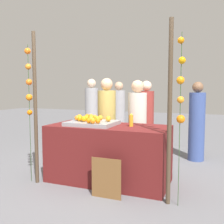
{
  "coord_description": "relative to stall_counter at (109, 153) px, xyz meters",
  "views": [
    {
      "loc": [
        1.54,
        -3.71,
        1.47
      ],
      "look_at": [
        0.0,
        0.15,
        1.09
      ],
      "focal_mm": 41.54,
      "sensor_mm": 36.0,
      "label": 1
    }
  ],
  "objects": [
    {
      "name": "vendor_right",
      "position": [
        0.28,
        0.66,
        0.31
      ],
      "size": [
        0.32,
        0.32,
        1.62
      ],
      "color": "beige",
      "rests_on": "ground_plane"
    },
    {
      "name": "crowd_person_2",
      "position": [
        -0.78,
        2.58,
        0.32
      ],
      "size": [
        0.33,
        0.33,
        1.65
      ],
      "color": "#99999E",
      "rests_on": "ground_plane"
    },
    {
      "name": "chalkboard_sign",
      "position": [
        0.22,
        -0.61,
        -0.18
      ],
      "size": [
        0.42,
        0.03,
        0.56
      ],
      "color": "brown",
      "rests_on": "ground_plane"
    },
    {
      "name": "garland_strand_left",
      "position": [
        -1.15,
        -0.45,
        1.13
      ],
      "size": [
        0.11,
        0.11,
        2.14
      ],
      "color": "#2D4C23",
      "rests_on": "ground_plane"
    },
    {
      "name": "orange_4",
      "position": [
        -0.13,
        -0.3,
        0.55
      ],
      "size": [
        0.09,
        0.09,
        0.09
      ],
      "primitive_type": "sphere",
      "color": "orange",
      "rests_on": "orange_tray"
    },
    {
      "name": "orange_7",
      "position": [
        -0.35,
        -0.15,
        0.55
      ],
      "size": [
        0.09,
        0.09,
        0.09
      ],
      "primitive_type": "sphere",
      "color": "orange",
      "rests_on": "orange_tray"
    },
    {
      "name": "orange_8",
      "position": [
        -0.45,
        -0.11,
        0.55
      ],
      "size": [
        0.08,
        0.08,
        0.08
      ],
      "primitive_type": "sphere",
      "color": "orange",
      "rests_on": "orange_tray"
    },
    {
      "name": "orange_15",
      "position": [
        -0.37,
        -0.06,
        0.55
      ],
      "size": [
        0.09,
        0.09,
        0.09
      ],
      "primitive_type": "sphere",
      "color": "orange",
      "rests_on": "orange_tray"
    },
    {
      "name": "orange_11",
      "position": [
        -0.06,
        -0.26,
        0.54
      ],
      "size": [
        0.07,
        0.07,
        0.07
      ],
      "primitive_type": "sphere",
      "color": "orange",
      "rests_on": "orange_tray"
    },
    {
      "name": "garland_strand_right",
      "position": [
        1.15,
        -0.49,
        1.04
      ],
      "size": [
        0.11,
        0.11,
        2.14
      ],
      "color": "#2D4C23",
      "rests_on": "ground_plane"
    },
    {
      "name": "orange_0",
      "position": [
        -0.2,
        0.13,
        0.55
      ],
      "size": [
        0.08,
        0.08,
        0.08
      ],
      "primitive_type": "sphere",
      "color": "orange",
      "rests_on": "orange_tray"
    },
    {
      "name": "orange_tray",
      "position": [
        -0.26,
        -0.04,
        0.48
      ],
      "size": [
        0.74,
        0.63,
        0.06
      ],
      "primitive_type": "cube",
      "color": "gray",
      "rests_on": "stall_counter"
    },
    {
      "name": "orange_16",
      "position": [
        -0.48,
        0.21,
        0.55
      ],
      "size": [
        0.08,
        0.08,
        0.08
      ],
      "primitive_type": "sphere",
      "color": "orange",
      "rests_on": "orange_tray"
    },
    {
      "name": "juice_bottle",
      "position": [
        0.36,
        0.04,
        0.54
      ],
      "size": [
        0.06,
        0.06,
        0.2
      ],
      "color": "orange",
      "rests_on": "stall_counter"
    },
    {
      "name": "canopy_post_left",
      "position": [
        -1.02,
        -0.47,
        0.72
      ],
      "size": [
        0.06,
        0.06,
        2.33
      ],
      "primitive_type": "cylinder",
      "color": "#473828",
      "rests_on": "ground_plane"
    },
    {
      "name": "orange_14",
      "position": [
        -0.27,
        -0.06,
        0.54
      ],
      "size": [
        0.08,
        0.08,
        0.08
      ],
      "primitive_type": "sphere",
      "color": "orange",
      "rests_on": "orange_tray"
    },
    {
      "name": "orange_1",
      "position": [
        -0.18,
        -0.03,
        0.55
      ],
      "size": [
        0.08,
        0.08,
        0.08
      ],
      "primitive_type": "sphere",
      "color": "orange",
      "rests_on": "orange_tray"
    },
    {
      "name": "canopy_post_right",
      "position": [
        1.02,
        -0.47,
        0.72
      ],
      "size": [
        0.06,
        0.06,
        2.33
      ],
      "primitive_type": "cylinder",
      "color": "#473828",
      "rests_on": "ground_plane"
    },
    {
      "name": "crowd_person_0",
      "position": [
        0.16,
        1.74,
        0.32
      ],
      "size": [
        0.33,
        0.33,
        1.64
      ],
      "color": "maroon",
      "rests_on": "ground_plane"
    },
    {
      "name": "orange_12",
      "position": [
        -0.21,
        -0.27,
        0.55
      ],
      "size": [
        0.08,
        0.08,
        0.08
      ],
      "primitive_type": "sphere",
      "color": "orange",
      "rests_on": "orange_tray"
    },
    {
      "name": "orange_5",
      "position": [
        -0.55,
        0.07,
        0.55
      ],
      "size": [
        0.09,
        0.09,
        0.09
      ],
      "primitive_type": "sphere",
      "color": "orange",
      "rests_on": "orange_tray"
    },
    {
      "name": "ground_plane",
      "position": [
        0.0,
        0.0,
        -0.45
      ],
      "size": [
        24.0,
        24.0,
        0.0
      ],
      "primitive_type": "plane",
      "color": "slate"
    },
    {
      "name": "orange_10",
      "position": [
        -0.01,
        0.01,
        0.55
      ],
      "size": [
        0.09,
        0.09,
        0.09
      ],
      "primitive_type": "sphere",
      "color": "orange",
      "rests_on": "orange_tray"
    },
    {
      "name": "crowd_person_3",
      "position": [
        -1.43,
        2.32,
        0.35
      ],
      "size": [
        0.34,
        0.34,
        1.72
      ],
      "color": "#99999E",
      "rests_on": "ground_plane"
    },
    {
      "name": "stall_counter",
      "position": [
        0.0,
        0.0,
        0.0
      ],
      "size": [
        1.88,
        0.86,
        0.89
      ],
      "primitive_type": "cube",
      "color": "#5B1919",
      "rests_on": "ground_plane"
    },
    {
      "name": "orange_2",
      "position": [
        -0.53,
        -0.05,
        0.55
      ],
      "size": [
        0.08,
        0.08,
        0.08
      ],
      "primitive_type": "sphere",
      "color": "orange",
      "rests_on": "orange_tray"
    },
    {
      "name": "orange_13",
      "position": [
        -0.43,
        0.08,
        0.55
      ],
      "size": [
        0.08,
        0.08,
        0.08
      ],
      "primitive_type": "sphere",
      "color": "orange",
      "rests_on": "orange_tray"
    },
    {
      "name": "orange_3",
      "position": [
        -0.31,
        0.16,
        0.55
      ],
      "size": [
        0.08,
        0.08,
        0.08
      ],
      "primitive_type": "sphere",
      "color": "orange",
      "rests_on": "orange_tray"
    },
    {
      "name": "crowd_person_1",
      "position": [
        1.21,
        1.79,
        0.3
      ],
      "size": [
        0.32,
        0.32,
        1.61
      ],
      "color": "#384C8C",
      "rests_on": "ground_plane"
    },
    {
      "name": "orange_9",
      "position": [
        -0.32,
        0.03,
        0.55
      ],
      "size": [
        0.08,
        0.08,
        0.08
      ],
      "primitive_type": "sphere",
      "color": "orange",
      "rests_on": "orange_tray"
    },
    {
      "name": "orange_6",
      "position": [
        -0.4,
        0.19,
        0.55
      ],
      "size": [
        0.09,
        0.09,
        0.09
      ],
      "primitive_type": "sphere",
      "color": "orange",
      "rests_on": "orange_tray"
    },
    {
      "name": "vendor_left",
      "position": [
        -0.32,
        0.69,
        0.33
      ],
      "size": [
        0.33,
        0.33,
        1.66
      ],
      "color": "tan",
      "rests_on": "ground_plane"
    }
  ]
}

